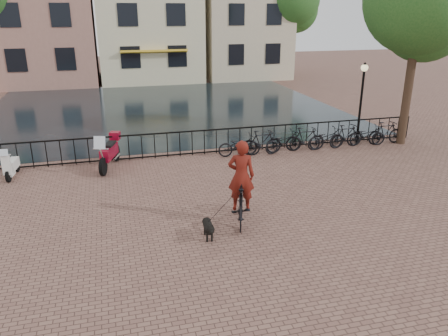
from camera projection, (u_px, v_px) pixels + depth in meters
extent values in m
plane|color=brown|center=(256.00, 257.00, 10.41)|extent=(100.00, 100.00, 0.00)
plane|color=black|center=(163.00, 108.00, 26.13)|extent=(20.00, 20.00, 0.00)
cube|color=black|center=(192.00, 131.00, 17.34)|extent=(20.00, 0.05, 0.05)
cube|color=black|center=(192.00, 153.00, 17.66)|extent=(20.00, 0.05, 0.05)
cube|color=#946356|center=(42.00, 3.00, 33.81)|extent=(7.50, 9.00, 12.00)
cube|color=beige|center=(146.00, 10.00, 35.91)|extent=(8.00, 9.00, 11.00)
cube|color=gold|center=(154.00, 51.00, 32.63)|extent=(5.00, 0.60, 0.15)
cube|color=beige|center=(239.00, 1.00, 37.58)|extent=(7.00, 9.00, 12.50)
cylinder|color=black|center=(409.00, 79.00, 18.30)|extent=(0.36, 0.36, 5.60)
cylinder|color=black|center=(289.00, 42.00, 36.81)|extent=(0.36, 0.36, 5.95)
cylinder|color=black|center=(360.00, 109.00, 18.50)|extent=(0.10, 0.10, 3.20)
sphere|color=beige|center=(365.00, 68.00, 17.92)|extent=(0.30, 0.30, 0.30)
imported|color=black|center=(241.00, 202.00, 11.93)|extent=(1.13, 2.09, 1.21)
imported|color=#61160E|center=(241.00, 169.00, 11.60)|extent=(0.99, 0.80, 2.36)
imported|color=black|center=(239.00, 145.00, 17.42)|extent=(1.75, 0.71, 0.90)
imported|color=black|center=(262.00, 142.00, 17.63)|extent=(1.67, 0.50, 1.00)
imported|color=black|center=(284.00, 142.00, 17.87)|extent=(1.79, 0.88, 0.90)
imported|color=black|center=(305.00, 139.00, 18.08)|extent=(1.70, 0.65, 1.00)
imported|color=black|center=(326.00, 139.00, 18.33)|extent=(1.76, 0.73, 0.90)
imported|color=black|center=(346.00, 136.00, 18.54)|extent=(1.71, 0.68, 1.00)
imported|color=black|center=(366.00, 135.00, 18.79)|extent=(1.78, 0.81, 0.90)
imported|color=black|center=(385.00, 133.00, 19.00)|extent=(1.67, 0.50, 1.00)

